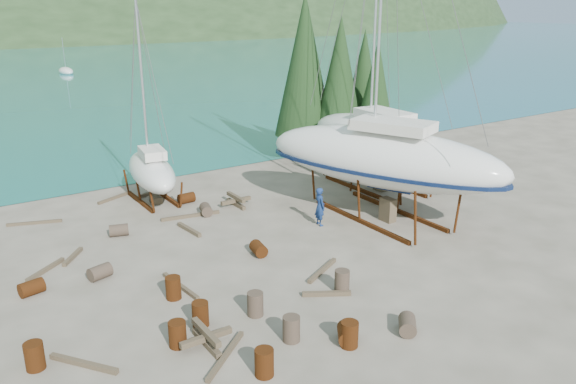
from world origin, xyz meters
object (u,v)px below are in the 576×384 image
large_sailboat_far (376,140)px  small_sailboat_shore (152,171)px  large_sailboat_near (382,157)px  worker (320,206)px

large_sailboat_far → small_sailboat_shore: bearing=159.8°
large_sailboat_near → small_sailboat_shore: size_ratio=1.85×
large_sailboat_far → small_sailboat_shore: (-12.04, 5.07, -1.17)m
large_sailboat_near → worker: bearing=142.6°
large_sailboat_near → small_sailboat_shore: large_sailboat_near is taller
large_sailboat_near → small_sailboat_shore: bearing=112.4°
large_sailboat_far → large_sailboat_near: bearing=-126.6°
large_sailboat_far → worker: 7.38m
small_sailboat_shore → worker: 9.90m
large_sailboat_near → large_sailboat_far: size_ratio=1.11×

